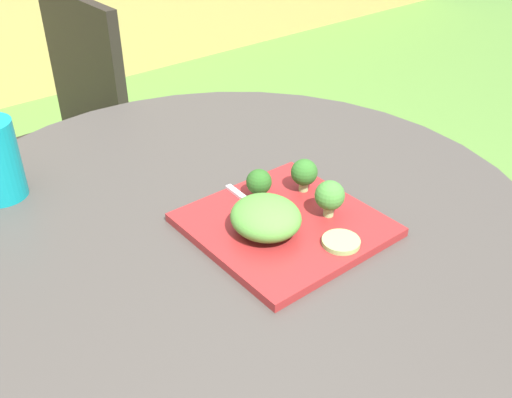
# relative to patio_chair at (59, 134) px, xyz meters

# --- Properties ---
(patio_table) EXTENTS (1.01, 1.01, 0.75)m
(patio_table) POSITION_rel_patio_chair_xyz_m (-0.06, -0.90, -0.01)
(patio_table) COLOR #423D38
(patio_table) RESTS_ON ground_plane
(patio_chair) EXTENTS (0.45, 0.45, 0.90)m
(patio_chair) POSITION_rel_patio_chair_xyz_m (0.00, 0.00, 0.00)
(patio_chair) COLOR black
(patio_chair) RESTS_ON ground_plane
(salad_plate) EXTENTS (0.27, 0.27, 0.01)m
(salad_plate) POSITION_rel_patio_chair_xyz_m (-0.01, -0.99, 0.23)
(salad_plate) COLOR maroon
(salad_plate) RESTS_ON patio_table
(fork) EXTENTS (0.03, 0.15, 0.00)m
(fork) POSITION_rel_patio_chair_xyz_m (-0.03, -0.95, 0.24)
(fork) COLOR silver
(fork) RESTS_ON salad_plate
(lettuce_mound) EXTENTS (0.10, 0.11, 0.05)m
(lettuce_mound) POSITION_rel_patio_chair_xyz_m (-0.06, -1.00, 0.27)
(lettuce_mound) COLOR #519338
(lettuce_mound) RESTS_ON salad_plate
(broccoli_floret_0) EXTENTS (0.04, 0.04, 0.05)m
(broccoli_floret_0) POSITION_rel_patio_chair_xyz_m (-0.00, -0.91, 0.27)
(broccoli_floret_0) COLOR #99B770
(broccoli_floret_0) RESTS_ON salad_plate
(broccoli_floret_1) EXTENTS (0.04, 0.04, 0.06)m
(broccoli_floret_1) POSITION_rel_patio_chair_xyz_m (0.07, -0.95, 0.27)
(broccoli_floret_1) COLOR #99B770
(broccoli_floret_1) RESTS_ON salad_plate
(broccoli_floret_2) EXTENTS (0.05, 0.05, 0.06)m
(broccoli_floret_2) POSITION_rel_patio_chair_xyz_m (0.05, -1.02, 0.27)
(broccoli_floret_2) COLOR #99B770
(broccoli_floret_2) RESTS_ON salad_plate
(cucumber_slice_0) EXTENTS (0.06, 0.06, 0.01)m
(cucumber_slice_0) POSITION_rel_patio_chair_xyz_m (0.01, -1.09, 0.24)
(cucumber_slice_0) COLOR #8EB766
(cucumber_slice_0) RESTS_ON salad_plate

